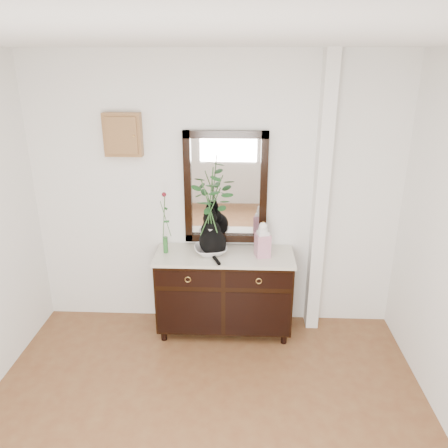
{
  "coord_description": "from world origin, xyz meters",
  "views": [
    {
      "loc": [
        0.27,
        -2.07,
        2.6
      ],
      "look_at": [
        0.1,
        1.63,
        1.2
      ],
      "focal_mm": 35.0,
      "sensor_mm": 36.0,
      "label": 1
    }
  ],
  "objects_px": {
    "lotus_bowl": "(211,250)",
    "ginger_jar": "(263,239)",
    "cat": "(213,234)",
    "sideboard": "(224,289)"
  },
  "relations": [
    {
      "from": "cat",
      "to": "ginger_jar",
      "type": "height_order",
      "value": "cat"
    },
    {
      "from": "sideboard",
      "to": "ginger_jar",
      "type": "relative_size",
      "value": 3.79
    },
    {
      "from": "lotus_bowl",
      "to": "ginger_jar",
      "type": "height_order",
      "value": "ginger_jar"
    },
    {
      "from": "cat",
      "to": "ginger_jar",
      "type": "relative_size",
      "value": 1.17
    },
    {
      "from": "cat",
      "to": "lotus_bowl",
      "type": "bearing_deg",
      "value": 175.07
    },
    {
      "from": "cat",
      "to": "ginger_jar",
      "type": "xyz_separation_m",
      "value": [
        0.47,
        -0.03,
        -0.03
      ]
    },
    {
      "from": "cat",
      "to": "lotus_bowl",
      "type": "xyz_separation_m",
      "value": [
        -0.02,
        -0.01,
        -0.17
      ]
    },
    {
      "from": "lotus_bowl",
      "to": "ginger_jar",
      "type": "distance_m",
      "value": 0.51
    },
    {
      "from": "lotus_bowl",
      "to": "ginger_jar",
      "type": "xyz_separation_m",
      "value": [
        0.49,
        -0.03,
        0.14
      ]
    },
    {
      "from": "lotus_bowl",
      "to": "cat",
      "type": "bearing_deg",
      "value": 16.55
    }
  ]
}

